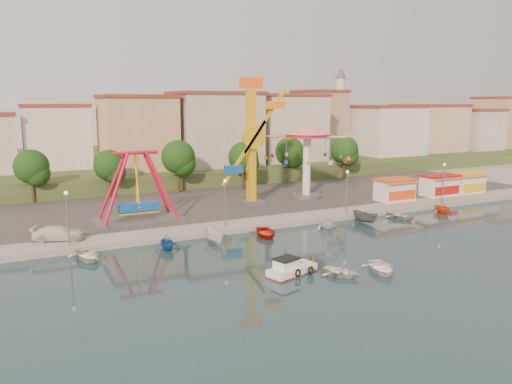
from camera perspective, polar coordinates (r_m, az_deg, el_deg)
ground at (r=47.56m, az=11.75°, el=-7.10°), size 200.00×200.00×0.00m
quay_deck at (r=102.53m, az=-9.99°, el=2.43°), size 200.00×100.00×0.60m
asphalt_pad at (r=72.68m, az=-2.87°, el=-0.38°), size 90.00×28.00×0.01m
hill_terrace at (r=107.16m, az=-10.76°, el=3.38°), size 200.00×60.00×3.00m
pirate_ship_ride at (r=58.08m, az=-13.41°, el=0.45°), size 10.00×5.00×8.00m
kamikaze_tower at (r=65.09m, az=-0.21°, el=5.41°), size 6.22×3.10×16.50m
wave_swinger at (r=70.43m, az=5.87°, el=5.48°), size 11.60×11.60×10.40m
booth_left at (r=71.09m, az=15.56°, el=0.29°), size 5.40×3.78×3.08m
booth_mid at (r=76.83m, az=20.21°, el=0.76°), size 5.40×3.78×3.08m
booth_right at (r=80.85m, az=22.89°, el=1.02°), size 5.40×3.78×3.08m
lamp_post_0 at (r=50.00m, az=-20.71°, el=-3.02°), size 0.14×0.14×5.00m
lamp_post_1 at (r=53.77m, az=-3.52°, el=-1.46°), size 0.14×0.14×5.00m
lamp_post_2 at (r=61.61m, az=10.33°, el=-0.11°), size 0.14×0.14×5.00m
lamp_post_3 at (r=72.19m, az=20.61°, el=0.91°), size 0.14×0.14×5.00m
tree_0 at (r=73.12m, az=-24.29°, el=2.65°), size 4.60×4.60×7.19m
tree_1 at (r=73.42m, az=-16.44°, el=2.95°), size 4.35×4.35×6.80m
tree_2 at (r=75.24m, az=-8.88°, el=3.97°), size 5.02×5.02×7.85m
tree_3 at (r=77.50m, az=-1.46°, el=4.00°), size 4.68×4.68×7.32m
tree_4 at (r=84.71m, az=3.86°, el=4.65°), size 4.86×4.86×7.60m
tree_5 at (r=88.65m, az=10.07°, el=4.74°), size 4.83×4.83×7.54m
building_1 at (r=87.52m, az=-21.69°, el=5.16°), size 12.33×9.01×8.63m
building_2 at (r=90.00m, az=-13.37°, el=6.55°), size 11.95×9.28×11.23m
building_3 at (r=91.17m, az=-4.37°, el=6.20°), size 12.59×10.50×9.20m
building_4 at (r=99.95m, az=2.12°, el=6.59°), size 10.75×9.23×9.24m
building_5 at (r=105.30m, az=9.05°, el=7.20°), size 12.77×10.96×11.21m
building_6 at (r=111.28m, az=14.53°, el=7.45°), size 8.23×8.98×12.36m
building_7 at (r=122.97m, az=17.23°, el=6.72°), size 11.59×10.93×8.76m
building_8 at (r=128.51m, az=23.84°, el=7.30°), size 12.84×9.28×12.58m
building_9 at (r=140.85m, az=26.50°, el=6.59°), size 12.95×9.17×9.21m
minaret at (r=110.27m, az=9.56°, el=9.37°), size 2.80×2.80×18.00m
cabin_motorboat at (r=41.61m, az=4.01°, el=-8.83°), size 4.78×2.92×1.58m
rowboat_a at (r=41.82m, az=9.66°, el=-8.98°), size 3.64×3.98×0.67m
rowboat_b at (r=43.35m, az=14.12°, el=-8.37°), size 3.89×4.52×0.79m
van at (r=52.84m, az=-21.64°, el=-4.38°), size 5.30×3.39×1.43m
moored_boat_0 at (r=47.71m, az=-18.69°, el=-6.85°), size 3.45×4.42×0.84m
moored_boat_1 at (r=49.00m, az=-10.16°, el=-5.63°), size 2.45×2.82×1.47m
moored_boat_2 at (r=50.52m, az=-4.74°, el=-5.00°), size 1.61×3.92×1.49m
moored_boat_3 at (r=52.88m, az=1.06°, el=-4.64°), size 3.84×4.64×0.83m
moored_boat_4 at (r=56.59m, az=7.95°, el=-3.39°), size 2.68×3.03×1.49m
moored_boat_5 at (r=59.85m, az=12.39°, el=-2.82°), size 1.97×3.84×1.41m
moored_boat_6 at (r=63.33m, az=16.17°, el=-2.60°), size 3.16×3.93×0.72m
moored_boat_7 at (r=68.04m, az=20.52°, el=-1.61°), size 2.92×3.27×1.56m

